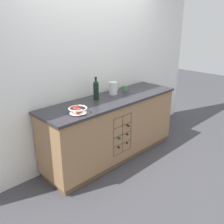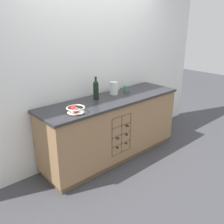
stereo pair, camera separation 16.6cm
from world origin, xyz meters
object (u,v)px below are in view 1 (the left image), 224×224
white_pitcher (113,88)px  standing_wine_bottle (96,90)px  fruit_bowl (78,110)px  ceramic_mug (125,88)px

white_pitcher → standing_wine_bottle: size_ratio=0.60×
fruit_bowl → white_pitcher: size_ratio=1.18×
fruit_bowl → white_pitcher: (0.86, 0.27, 0.05)m
fruit_bowl → ceramic_mug: bearing=13.3°
ceramic_mug → standing_wine_bottle: 0.59m
fruit_bowl → standing_wine_bottle: bearing=27.2°
white_pitcher → ceramic_mug: (0.24, -0.01, -0.05)m
white_pitcher → standing_wine_bottle: bearing=-179.0°
ceramic_mug → standing_wine_bottle: (-0.58, 0.01, 0.09)m
white_pitcher → standing_wine_bottle: (-0.34, -0.01, 0.04)m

